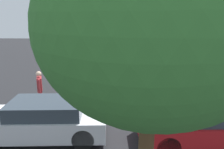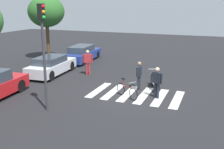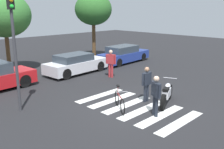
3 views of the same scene
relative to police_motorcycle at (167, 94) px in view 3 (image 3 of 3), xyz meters
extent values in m
plane|color=#232326|center=(-1.34, 0.75, -0.47)|extent=(60.00, 60.00, 0.00)
cylinder|color=black|center=(0.72, 0.30, -0.13)|extent=(0.69, 0.39, 0.69)
cylinder|color=black|center=(-0.71, -0.29, -0.13)|extent=(0.69, 0.39, 0.69)
cube|color=silver|center=(-0.04, -0.02, 0.05)|extent=(0.85, 0.56, 0.36)
ellipsoid|color=silver|center=(0.17, 0.07, 0.32)|extent=(0.54, 0.40, 0.24)
cube|color=black|center=(-0.23, -0.09, 0.29)|extent=(0.50, 0.39, 0.12)
cylinder|color=#A5A5AD|center=(0.65, 0.27, 0.57)|extent=(0.27, 0.59, 0.04)
torus|color=black|center=(-2.31, 0.61, -0.14)|extent=(0.41, 0.58, 0.68)
torus|color=black|center=(-1.69, 1.52, -0.14)|extent=(0.41, 0.58, 0.68)
cylinder|color=maroon|center=(-2.00, 1.07, 0.14)|extent=(0.51, 0.73, 0.04)
cylinder|color=maroon|center=(-1.81, 1.34, 0.31)|extent=(0.04, 0.04, 0.34)
cube|color=black|center=(-1.81, 1.34, 0.49)|extent=(0.19, 0.22, 0.06)
cylinder|color=#99999E|center=(-2.25, 0.70, 0.46)|extent=(0.40, 0.28, 0.03)
cylinder|color=#1E232D|center=(-1.44, -0.34, -0.06)|extent=(0.14, 0.14, 0.83)
cylinder|color=#1E232D|center=(-1.53, -0.50, -0.06)|extent=(0.14, 0.14, 0.83)
cube|color=#1E232D|center=(-1.48, -0.42, 0.64)|extent=(0.40, 0.52, 0.59)
sphere|color=beige|center=(-1.48, -0.42, 1.09)|extent=(0.22, 0.22, 0.22)
cylinder|color=#1E232D|center=(-1.35, -0.17, 0.64)|extent=(0.09, 0.09, 0.56)
cylinder|color=#1E232D|center=(-1.62, -0.68, 0.64)|extent=(0.09, 0.09, 0.56)
cylinder|color=#1E232D|center=(-0.48, 0.86, -0.07)|extent=(0.14, 0.14, 0.82)
cylinder|color=#1E232D|center=(-0.30, 0.86, -0.07)|extent=(0.14, 0.14, 0.82)
cube|color=#1E232D|center=(-0.39, 0.86, 0.63)|extent=(0.48, 0.20, 0.58)
sphere|color=#8C664C|center=(-0.39, 0.86, 1.07)|extent=(0.22, 0.22, 0.22)
cylinder|color=#1E232D|center=(-0.68, 0.86, 0.63)|extent=(0.09, 0.09, 0.55)
cylinder|color=#1E232D|center=(-0.11, 0.86, 0.63)|extent=(0.09, 0.09, 0.55)
cylinder|color=#B22D33|center=(1.59, 5.04, -0.04)|extent=(0.14, 0.14, 0.86)
cylinder|color=#B22D33|center=(1.53, 5.21, -0.04)|extent=(0.14, 0.14, 0.86)
cube|color=#B22D33|center=(1.56, 5.13, 0.69)|extent=(0.35, 0.54, 0.61)
sphere|color=beige|center=(1.56, 5.13, 1.16)|extent=(0.23, 0.23, 0.23)
cylinder|color=#B22D33|center=(1.65, 4.84, 0.69)|extent=(0.09, 0.09, 0.58)
cylinder|color=#B22D33|center=(1.46, 5.41, 0.69)|extent=(0.09, 0.09, 0.58)
cube|color=silver|center=(-1.34, -1.50, -0.47)|extent=(2.91, 0.45, 0.01)
cube|color=silver|center=(-1.34, -0.60, -0.47)|extent=(2.91, 0.45, 0.01)
cube|color=silver|center=(-1.34, 0.30, -0.47)|extent=(2.91, 0.45, 0.01)
cube|color=silver|center=(-1.34, 1.20, -0.47)|extent=(2.91, 0.45, 0.01)
cube|color=silver|center=(-1.34, 2.10, -0.47)|extent=(2.91, 0.45, 0.01)
cube|color=silver|center=(-1.34, 3.00, -0.47)|extent=(2.91, 0.45, 0.01)
cylinder|color=black|center=(-3.39, 8.48, -0.12)|extent=(0.73, 0.26, 0.71)
cylinder|color=black|center=(-3.30, 7.01, -0.12)|extent=(0.73, 0.26, 0.71)
cube|color=#F2EDCC|center=(-2.68, 8.33, 0.18)|extent=(0.09, 0.20, 0.12)
cube|color=#F2EDCC|center=(-2.61, 7.24, 0.18)|extent=(0.09, 0.20, 0.12)
cylinder|color=black|center=(2.13, 8.32, -0.13)|extent=(0.71, 0.26, 0.69)
cylinder|color=black|center=(2.22, 6.86, -0.13)|extent=(0.71, 0.26, 0.69)
cylinder|color=black|center=(-0.85, 8.14, -0.13)|extent=(0.71, 0.26, 0.69)
cylinder|color=black|center=(-0.76, 6.68, -0.13)|extent=(0.71, 0.26, 0.69)
cube|color=silver|center=(0.68, 7.50, 0.05)|extent=(4.48, 1.94, 0.68)
cube|color=#333D47|center=(0.46, 7.49, 0.63)|extent=(2.45, 1.62, 0.46)
cube|color=#F2EDCC|center=(2.80, 8.17, 0.16)|extent=(0.09, 0.20, 0.12)
cube|color=#F2EDCC|center=(2.87, 7.09, 0.16)|extent=(0.09, 0.20, 0.12)
cylinder|color=black|center=(7.13, 8.45, -0.15)|extent=(0.66, 0.26, 0.65)
cylinder|color=black|center=(7.22, 7.00, -0.15)|extent=(0.66, 0.26, 0.65)
cylinder|color=black|center=(3.97, 8.26, -0.15)|extent=(0.66, 0.26, 0.65)
cylinder|color=black|center=(4.05, 6.81, -0.15)|extent=(0.66, 0.26, 0.65)
cube|color=navy|center=(5.59, 7.63, 0.04)|extent=(4.76, 1.95, 0.67)
cube|color=#333D47|center=(5.36, 7.61, 0.63)|extent=(2.60, 1.62, 0.53)
cube|color=#F2EDCC|center=(7.85, 8.30, 0.14)|extent=(0.09, 0.20, 0.12)
cube|color=#F2EDCC|center=(7.91, 7.23, 0.14)|extent=(0.09, 0.20, 0.12)
cylinder|color=#38383D|center=(-5.06, 4.01, 1.62)|extent=(0.12, 0.12, 4.20)
cube|color=black|center=(-5.06, 4.01, 4.07)|extent=(0.27, 0.27, 0.70)
sphere|color=orange|center=(-5.08, 3.88, 4.07)|extent=(0.16, 0.16, 0.16)
sphere|color=green|center=(-5.08, 3.88, 3.84)|extent=(0.16, 0.16, 0.16)
cylinder|color=brown|center=(-2.43, 10.82, 0.81)|extent=(0.26, 0.26, 2.57)
ellipsoid|color=#387A33|center=(-2.43, 10.82, 3.36)|extent=(3.37, 3.37, 2.87)
cylinder|color=brown|center=(5.20, 10.82, 1.03)|extent=(0.30, 0.30, 3.00)
ellipsoid|color=#2D6628|center=(5.20, 10.82, 3.70)|extent=(3.12, 3.12, 2.65)
camera|label=1|loc=(-1.98, 14.05, 3.50)|focal=34.61mm
camera|label=2|loc=(-15.20, -3.25, 4.46)|focal=43.88mm
camera|label=3|loc=(-9.63, -6.00, 3.76)|focal=41.26mm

